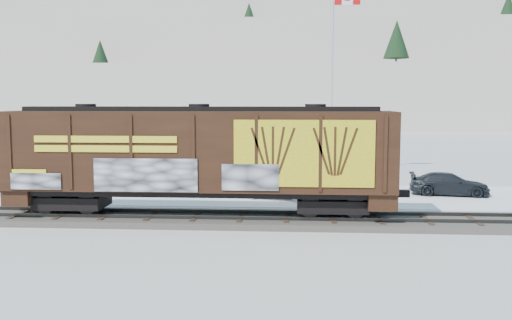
# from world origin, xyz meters

# --- Properties ---
(ground) EXTENTS (500.00, 500.00, 0.00)m
(ground) POSITION_xyz_m (0.00, 0.00, 0.00)
(ground) COLOR white
(ground) RESTS_ON ground
(rail_track) EXTENTS (50.00, 3.40, 0.43)m
(rail_track) POSITION_xyz_m (0.00, 0.00, 0.15)
(rail_track) COLOR #59544C
(rail_track) RESTS_ON ground
(parking_strip) EXTENTS (40.00, 8.00, 0.03)m
(parking_strip) POSITION_xyz_m (0.00, 7.50, 0.01)
(parking_strip) COLOR white
(parking_strip) RESTS_ON ground
(hillside) EXTENTS (360.00, 110.00, 93.00)m
(hillside) POSITION_xyz_m (-0.05, 139.79, 14.37)
(hillside) COLOR white
(hillside) RESTS_ON ground
(hopper_railcar) EXTENTS (16.85, 3.06, 4.69)m
(hopper_railcar) POSITION_xyz_m (-1.84, -0.01, 3.02)
(hopper_railcar) COLOR black
(hopper_railcar) RESTS_ON rail_track
(flagpole) EXTENTS (2.30, 0.90, 13.05)m
(flagpole) POSITION_xyz_m (4.96, 15.25, 4.94)
(flagpole) COLOR silver
(flagpole) RESTS_ON ground
(car_silver) EXTENTS (4.27, 2.99, 1.35)m
(car_silver) POSITION_xyz_m (-10.08, 6.56, 0.71)
(car_silver) COLOR #A7A9AE
(car_silver) RESTS_ON parking_strip
(car_white) EXTENTS (4.65, 2.59, 1.45)m
(car_white) POSITION_xyz_m (1.42, 6.10, 0.76)
(car_white) COLOR silver
(car_white) RESTS_ON parking_strip
(car_dark) EXTENTS (4.56, 2.33, 1.27)m
(car_dark) POSITION_xyz_m (11.09, 7.96, 0.66)
(car_dark) COLOR black
(car_dark) RESTS_ON parking_strip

